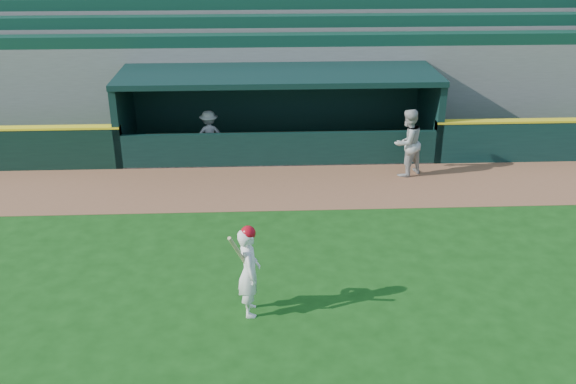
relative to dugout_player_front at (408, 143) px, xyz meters
name	(u,v)px	position (x,y,z in m)	size (l,w,h in m)	color
ground	(292,284)	(-3.48, -5.62, -0.95)	(120.00, 120.00, 0.00)	#134110
warning_track	(282,187)	(-3.48, -0.72, -0.94)	(40.00, 3.00, 0.01)	brown
dugout_player_front	(408,143)	(0.00, 0.00, 0.00)	(0.92, 0.72, 1.89)	#ABABA6
dugout_player_inside	(209,135)	(-5.55, 1.58, -0.21)	(0.95, 0.54, 1.47)	#A4A39E
dugout	(278,106)	(-3.48, 2.39, 0.41)	(9.40, 2.80, 2.46)	slate
stands	(273,43)	(-3.50, 6.95, 1.45)	(34.50, 6.25, 7.44)	slate
batter_at_plate	(249,270)	(-4.30, -6.53, -0.06)	(0.57, 0.77, 1.79)	white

